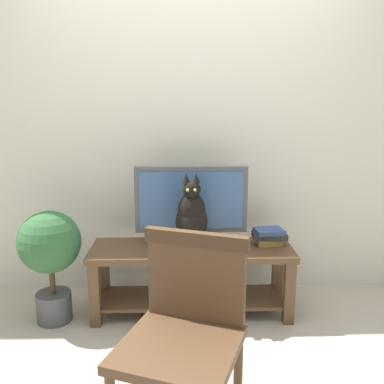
{
  "coord_description": "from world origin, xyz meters",
  "views": [
    {
      "loc": [
        -0.07,
        -2.1,
        1.47
      ],
      "look_at": [
        0.0,
        0.57,
        0.88
      ],
      "focal_mm": 39.09,
      "sensor_mm": 36.0,
      "label": 1
    }
  ],
  "objects_px": {
    "media_box": "(191,246)",
    "cat": "(191,216)",
    "potted_plant": "(50,252)",
    "tv": "(192,204)",
    "wooden_chair": "(186,325)",
    "book_stack": "(269,236)",
    "tv_stand": "(192,268)"
  },
  "relations": [
    {
      "from": "tv",
      "to": "wooden_chair",
      "type": "height_order",
      "value": "tv"
    },
    {
      "from": "potted_plant",
      "to": "media_box",
      "type": "bearing_deg",
      "value": 2.6
    },
    {
      "from": "tv",
      "to": "book_stack",
      "type": "xyz_separation_m",
      "value": [
        0.54,
        -0.03,
        -0.23
      ]
    },
    {
      "from": "tv_stand",
      "to": "tv",
      "type": "xyz_separation_m",
      "value": [
        0.0,
        0.08,
        0.44
      ]
    },
    {
      "from": "media_box",
      "to": "wooden_chair",
      "type": "xyz_separation_m",
      "value": [
        -0.05,
        -1.09,
        0.04
      ]
    },
    {
      "from": "tv",
      "to": "tv_stand",
      "type": "bearing_deg",
      "value": -90.02
    },
    {
      "from": "tv_stand",
      "to": "media_box",
      "type": "xyz_separation_m",
      "value": [
        -0.01,
        -0.05,
        0.18
      ]
    },
    {
      "from": "tv",
      "to": "wooden_chair",
      "type": "bearing_deg",
      "value": -92.55
    },
    {
      "from": "tv",
      "to": "media_box",
      "type": "height_order",
      "value": "tv"
    },
    {
      "from": "cat",
      "to": "wooden_chair",
      "type": "bearing_deg",
      "value": -92.58
    },
    {
      "from": "cat",
      "to": "potted_plant",
      "type": "height_order",
      "value": "cat"
    },
    {
      "from": "wooden_chair",
      "to": "book_stack",
      "type": "distance_m",
      "value": 1.34
    },
    {
      "from": "tv_stand",
      "to": "tv",
      "type": "height_order",
      "value": "tv"
    },
    {
      "from": "potted_plant",
      "to": "book_stack",
      "type": "bearing_deg",
      "value": 5.61
    },
    {
      "from": "tv_stand",
      "to": "book_stack",
      "type": "relative_size",
      "value": 5.98
    },
    {
      "from": "tv_stand",
      "to": "cat",
      "type": "bearing_deg",
      "value": -94.96
    },
    {
      "from": "tv_stand",
      "to": "media_box",
      "type": "relative_size",
      "value": 3.57
    },
    {
      "from": "media_box",
      "to": "cat",
      "type": "bearing_deg",
      "value": -85.42
    },
    {
      "from": "cat",
      "to": "wooden_chair",
      "type": "relative_size",
      "value": 0.51
    },
    {
      "from": "media_box",
      "to": "potted_plant",
      "type": "distance_m",
      "value": 0.93
    },
    {
      "from": "wooden_chair",
      "to": "book_stack",
      "type": "relative_size",
      "value": 3.98
    },
    {
      "from": "media_box",
      "to": "potted_plant",
      "type": "xyz_separation_m",
      "value": [
        -0.93,
        -0.04,
        -0.02
      ]
    },
    {
      "from": "cat",
      "to": "potted_plant",
      "type": "relative_size",
      "value": 0.62
    },
    {
      "from": "book_stack",
      "to": "cat",
      "type": "bearing_deg",
      "value": -168.05
    },
    {
      "from": "wooden_chair",
      "to": "media_box",
      "type": "bearing_deg",
      "value": 87.5
    },
    {
      "from": "potted_plant",
      "to": "tv_stand",
      "type": "bearing_deg",
      "value": 5.82
    },
    {
      "from": "tv_stand",
      "to": "media_box",
      "type": "bearing_deg",
      "value": -97.25
    },
    {
      "from": "cat",
      "to": "tv",
      "type": "bearing_deg",
      "value": 87.7
    },
    {
      "from": "media_box",
      "to": "book_stack",
      "type": "xyz_separation_m",
      "value": [
        0.55,
        0.1,
        0.03
      ]
    },
    {
      "from": "tv",
      "to": "wooden_chair",
      "type": "xyz_separation_m",
      "value": [
        -0.05,
        -1.22,
        -0.22
      ]
    },
    {
      "from": "cat",
      "to": "potted_plant",
      "type": "xyz_separation_m",
      "value": [
        -0.93,
        -0.03,
        -0.23
      ]
    },
    {
      "from": "potted_plant",
      "to": "tv",
      "type": "bearing_deg",
      "value": 10.48
    }
  ]
}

